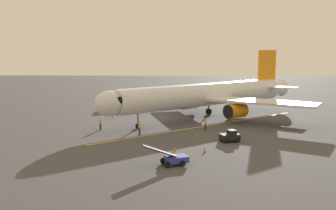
# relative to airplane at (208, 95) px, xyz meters

# --- Properties ---
(ground_plane) EXTENTS (220.00, 220.00, 0.00)m
(ground_plane) POSITION_rel_airplane_xyz_m (-1.04, 1.16, -4.00)
(ground_plane) COLOR #424244
(apron_lead_in_line) EXTENTS (31.36, 25.20, 0.01)m
(apron_lead_in_line) POSITION_rel_airplane_xyz_m (0.22, 6.18, -4.00)
(apron_lead_in_line) COLOR yellow
(apron_lead_in_line) RESTS_ON ground
(airplane) EXTENTS (34.09, 31.93, 11.50)m
(airplane) POSITION_rel_airplane_xyz_m (0.00, 0.00, 0.00)
(airplane) COLOR silver
(airplane) RESTS_ON ground
(ground_crew_marshaller) EXTENTS (0.34, 0.45, 1.71)m
(ground_crew_marshaller) POSITION_rel_airplane_xyz_m (16.07, 9.82, -3.12)
(ground_crew_marshaller) COLOR #23232D
(ground_crew_marshaller) RESTS_ON ground
(ground_crew_wing_walker) EXTENTS (0.34, 0.45, 1.71)m
(ground_crew_wing_walker) POSITION_rel_airplane_xyz_m (0.91, 9.62, -3.12)
(ground_crew_wing_walker) COLOR #23232D
(ground_crew_wing_walker) RESTS_ON ground
(ground_crew_loader) EXTENTS (0.32, 0.44, 1.71)m
(ground_crew_loader) POSITION_rel_airplane_xyz_m (10.05, 12.71, -3.12)
(ground_crew_loader) COLOR #23232D
(ground_crew_loader) RESTS_ON ground
(belt_loader_near_nose) EXTENTS (4.70, 2.79, 2.32)m
(belt_loader_near_nose) POSITION_rel_airplane_xyz_m (5.08, 26.08, -3.29)
(belt_loader_near_nose) COLOR #2D3899
(belt_loader_near_nose) RESTS_ON ground
(box_truck_portside) EXTENTS (4.89, 4.23, 2.62)m
(box_truck_portside) POSITION_rel_airplane_xyz_m (17.19, -11.12, -2.62)
(box_truck_portside) COLOR yellow
(box_truck_portside) RESTS_ON ground
(tug_starboard_side) EXTENTS (2.66, 2.17, 1.50)m
(tug_starboard_side) POSITION_rel_airplane_xyz_m (-1.75, 16.24, -3.30)
(tug_starboard_side) COLOR black
(tug_starboard_side) RESTS_ON ground
(safety_cone_nose_left) EXTENTS (0.32, 0.32, 0.55)m
(safety_cone_nose_left) POSITION_rel_airplane_xyz_m (5.07, 20.79, -3.73)
(safety_cone_nose_left) COLOR #F2590F
(safety_cone_nose_left) RESTS_ON ground
(safety_cone_nose_right) EXTENTS (0.32, 0.32, 0.55)m
(safety_cone_nose_right) POSITION_rel_airplane_xyz_m (2.46, 13.71, -3.73)
(safety_cone_nose_right) COLOR #F2590F
(safety_cone_nose_right) RESTS_ON ground
(safety_cone_wing_port) EXTENTS (0.32, 0.32, 0.55)m
(safety_cone_wing_port) POSITION_rel_airplane_xyz_m (1.69, 21.15, -3.73)
(safety_cone_wing_port) COLOR #F2590F
(safety_cone_wing_port) RESTS_ON ground
(safety_cone_wing_starboard) EXTENTS (0.32, 0.32, 0.55)m
(safety_cone_wing_starboard) POSITION_rel_airplane_xyz_m (16.07, 0.33, -3.73)
(safety_cone_wing_starboard) COLOR #F2590F
(safety_cone_wing_starboard) RESTS_ON ground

